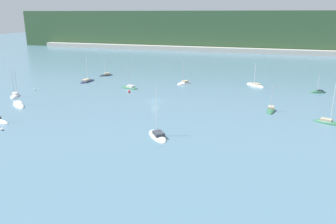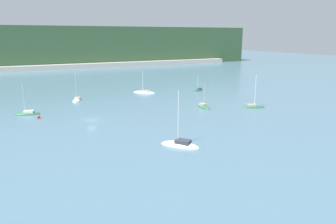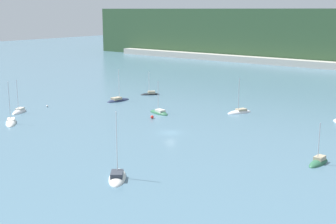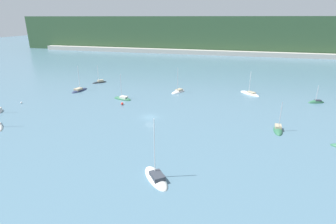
# 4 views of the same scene
# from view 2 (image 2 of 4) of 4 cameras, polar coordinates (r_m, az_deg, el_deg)

# --- Properties ---
(ground_plane) EXTENTS (600.00, 600.00, 0.00)m
(ground_plane) POSITION_cam_2_polar(r_m,az_deg,el_deg) (86.87, -13.18, -1.37)
(ground_plane) COLOR slate
(hillside_ridge) EXTENTS (324.70, 81.42, 27.31)m
(hillside_ridge) POSITION_cam_2_polar(r_m,az_deg,el_deg) (263.10, -23.02, 10.52)
(hillside_ridge) COLOR #335133
(hillside_ridge) RESTS_ON ground_plane
(shore_town_strip) EXTENTS (275.99, 6.00, 3.18)m
(shore_town_strip) POSITION_cam_2_polar(r_m,az_deg,el_deg) (219.81, -21.85, 7.13)
(shore_town_strip) COLOR #B7B2A8
(shore_town_strip) RESTS_ON ground_plane
(sailboat_0) EXTENTS (7.23, 8.02, 12.02)m
(sailboat_0) POSITION_cam_2_polar(r_m,az_deg,el_deg) (65.09, 2.15, -5.84)
(sailboat_0) COLOR white
(sailboat_0) RESTS_ON ground_plane
(sailboat_1) EXTENTS (7.41, 4.18, 9.44)m
(sailboat_1) POSITION_cam_2_polar(r_m,az_deg,el_deg) (98.41, -23.35, -0.36)
(sailboat_1) COLOR #2D6647
(sailboat_1) RESTS_ON ground_plane
(sailboat_2) EXTENTS (7.40, 4.55, 10.79)m
(sailboat_2) POSITION_cam_2_polar(r_m,az_deg,el_deg) (102.29, 14.58, 0.80)
(sailboat_2) COLOR #2D6647
(sailboat_2) RESTS_ON ground_plane
(sailboat_4) EXTENTS (5.63, 3.34, 6.79)m
(sailboat_4) POSITION_cam_2_polar(r_m,az_deg,el_deg) (129.90, 5.28, 3.73)
(sailboat_4) COLOR #2D6647
(sailboat_4) RESTS_ON ground_plane
(sailboat_6) EXTENTS (2.39, 6.62, 8.37)m
(sailboat_6) POSITION_cam_2_polar(r_m,az_deg,el_deg) (99.39, 6.21, 0.80)
(sailboat_6) COLOR #2D6647
(sailboat_6) RESTS_ON ground_plane
(sailboat_7) EXTENTS (5.35, 7.72, 10.09)m
(sailboat_7) POSITION_cam_2_polar(r_m,az_deg,el_deg) (113.71, -15.53, 1.96)
(sailboat_7) COLOR silver
(sailboat_7) RESTS_ON ground_plane
(sailboat_9) EXTENTS (7.80, 7.54, 9.09)m
(sailboat_9) POSITION_cam_2_polar(r_m,az_deg,el_deg) (124.97, -4.16, 3.38)
(sailboat_9) COLOR white
(sailboat_9) RESTS_ON ground_plane
(mooring_buoy_1) EXTENTS (0.83, 0.83, 0.83)m
(mooring_buoy_1) POSITION_cam_2_polar(r_m,az_deg,el_deg) (92.81, -21.62, -0.77)
(mooring_buoy_1) COLOR red
(mooring_buoy_1) RESTS_ON ground_plane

